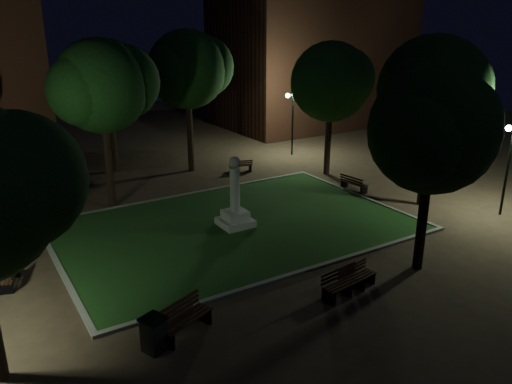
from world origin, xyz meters
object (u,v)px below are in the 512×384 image
at_px(monument, 235,207).
at_px(bench_right_side, 353,184).
at_px(bench_near_left, 343,283).
at_px(bench_left_side, 11,276).
at_px(bench_near_right, 356,277).
at_px(trash_bin, 154,334).
at_px(bench_far_side, 241,166).
at_px(bench_west_near, 184,319).

relative_size(monument, bench_right_side, 1.96).
xyz_separation_m(bench_near_left, bench_left_side, (-9.44, 6.56, -0.08)).
bearing_deg(bench_near_right, bench_near_left, 178.20).
relative_size(bench_near_right, bench_left_side, 1.09).
distance_m(bench_near_left, bench_right_side, 11.23).
xyz_separation_m(bench_left_side, trash_bin, (2.95, -6.11, 0.18)).
bearing_deg(bench_near_right, bench_left_side, 136.75).
xyz_separation_m(bench_left_side, bench_far_side, (13.88, 7.97, 0.01)).
bearing_deg(bench_far_side, bench_near_left, 88.46).
distance_m(bench_near_right, bench_left_side, 12.03).
distance_m(bench_left_side, bench_far_side, 16.00).
xyz_separation_m(bench_near_left, bench_far_side, (4.44, 14.53, -0.07)).
bearing_deg(monument, trash_bin, -133.79).
relative_size(bench_near_right, trash_bin, 1.50).
height_order(bench_near_right, bench_left_side, bench_near_right).
xyz_separation_m(bench_near_left, trash_bin, (-6.49, 0.44, 0.10)).
relative_size(monument, bench_left_side, 2.21).
distance_m(monument, bench_near_right, 7.01).
distance_m(bench_near_left, bench_near_right, 0.73).
xyz_separation_m(bench_left_side, bench_right_side, (17.24, 1.51, 0.06)).
xyz_separation_m(bench_west_near, trash_bin, (-1.04, -0.34, 0.07)).
relative_size(bench_near_left, bench_near_right, 1.09).
relative_size(bench_west_near, bench_far_side, 1.28).
height_order(bench_left_side, trash_bin, trash_bin).
relative_size(bench_near_left, trash_bin, 1.64).
relative_size(bench_left_side, bench_right_side, 0.89).
height_order(bench_near_left, bench_far_side, bench_near_left).
relative_size(bench_near_right, bench_west_near, 0.83).
bearing_deg(bench_left_side, bench_west_near, 52.33).
distance_m(bench_near_right, trash_bin, 7.22).
height_order(monument, bench_far_side, monument).
bearing_deg(bench_right_side, bench_near_right, 131.84).
distance_m(monument, bench_far_side, 8.81).
xyz_separation_m(monument, bench_right_side, (7.97, 1.03, -0.55)).
height_order(bench_near_left, bench_near_right, bench_near_left).
bearing_deg(monument, bench_near_left, -88.66).
distance_m(bench_right_side, trash_bin, 16.21).
xyz_separation_m(bench_near_left, bench_near_right, (0.72, 0.11, -0.04)).
xyz_separation_m(monument, bench_left_side, (-9.27, -0.49, -0.60)).
bearing_deg(bench_far_side, bench_left_side, 45.33).
distance_m(monument, bench_west_near, 8.21).
bearing_deg(trash_bin, bench_far_side, 52.17).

